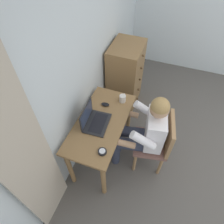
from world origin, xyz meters
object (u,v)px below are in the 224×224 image
object	(u,v)px
dresser	(125,76)
laptop	(94,120)
chair	(157,141)
desk_clock	(102,152)
person_seated	(144,130)
desk	(101,128)
coffee_mug	(123,98)
computer_mouse	(105,104)

from	to	relation	value
dresser	laptop	distance (m)	1.21
dresser	chair	world-z (taller)	dresser
desk_clock	person_seated	bearing A→B (deg)	-34.26
desk	desk_clock	world-z (taller)	desk_clock
laptop	coffee_mug	size ratio (longest dim) A/B	2.97
coffee_mug	desk_clock	bearing A→B (deg)	-177.48
person_seated	computer_mouse	bearing A→B (deg)	74.66
desk	laptop	xyz separation A→B (m)	(-0.04, 0.07, 0.18)
dresser	desk_clock	world-z (taller)	dresser
desk_clock	coffee_mug	world-z (taller)	coffee_mug
chair	person_seated	distance (m)	0.26
person_seated	desk_clock	xyz separation A→B (m)	(-0.47, 0.32, 0.09)
dresser	person_seated	size ratio (longest dim) A/B	0.90
desk_clock	coffee_mug	bearing A→B (deg)	2.52
chair	desk_clock	xyz separation A→B (m)	(-0.50, 0.50, 0.28)
laptop	chair	bearing A→B (deg)	-76.05
laptop	desk_clock	bearing A→B (deg)	-144.28
coffee_mug	chair	bearing A→B (deg)	-115.71
laptop	coffee_mug	distance (m)	0.48
dresser	computer_mouse	bearing A→B (deg)	-179.38
desk_clock	dresser	bearing A→B (deg)	8.30
coffee_mug	person_seated	bearing A→B (deg)	-128.97
person_seated	coffee_mug	world-z (taller)	person_seated
person_seated	computer_mouse	world-z (taller)	person_seated
desk	dresser	bearing A→B (deg)	2.74
desk_clock	coffee_mug	size ratio (longest dim) A/B	0.75
coffee_mug	desk	bearing A→B (deg)	161.78
desk	computer_mouse	size ratio (longest dim) A/B	10.84
chair	coffee_mug	distance (m)	0.67
dresser	desk_clock	bearing A→B (deg)	-171.70
chair	desk	bearing A→B (deg)	101.85
person_seated	laptop	size ratio (longest dim) A/B	3.34
dresser	desk_clock	xyz separation A→B (m)	(-1.50, -0.22, 0.23)
laptop	computer_mouse	world-z (taller)	laptop
person_seated	coffee_mug	xyz separation A→B (m)	(0.29, 0.36, 0.13)
chair	coffee_mug	world-z (taller)	chair
desk	coffee_mug	distance (m)	0.46
desk	person_seated	xyz separation A→B (m)	(0.11, -0.49, 0.05)
computer_mouse	coffee_mug	xyz separation A→B (m)	(0.14, -0.18, 0.03)
person_seated	desk_clock	distance (m)	0.58
coffee_mug	computer_mouse	bearing A→B (deg)	128.93
person_seated	laptop	distance (m)	0.59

